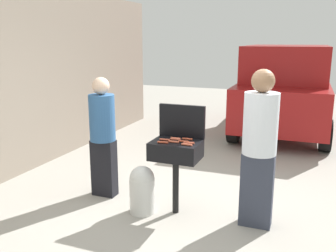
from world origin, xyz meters
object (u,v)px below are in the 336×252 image
(bbq_grill, at_px, (176,153))
(parked_minivan, at_px, (285,88))
(hot_dog_8, at_px, (184,141))
(person_left, at_px, (103,133))
(hot_dog_1, at_px, (187,145))
(hot_dog_4, at_px, (187,139))
(propane_tank, at_px, (142,189))
(person_right, at_px, (259,144))
(hot_dog_0, at_px, (189,143))
(hot_dog_3, at_px, (175,139))
(hot_dog_2, at_px, (165,140))
(hot_dog_7, at_px, (174,142))
(hot_dog_5, at_px, (163,142))
(hot_dog_6, at_px, (176,138))

(bbq_grill, xyz_separation_m, parked_minivan, (0.90, 5.03, 0.23))
(hot_dog_8, xyz_separation_m, person_left, (-1.23, 0.15, -0.05))
(hot_dog_1, distance_m, hot_dog_4, 0.25)
(hot_dog_1, xyz_separation_m, propane_tank, (-0.58, -0.03, -0.63))
(person_right, bearing_deg, hot_dog_4, -5.76)
(bbq_grill, height_order, parked_minivan, parked_minivan)
(hot_dog_0, distance_m, hot_dog_3, 0.23)
(hot_dog_2, bearing_deg, hot_dog_8, 3.23)
(hot_dog_0, relative_size, parked_minivan, 0.03)
(hot_dog_7, distance_m, parked_minivan, 5.17)
(hot_dog_3, distance_m, hot_dog_5, 0.21)
(hot_dog_2, distance_m, hot_dog_4, 0.28)
(bbq_grill, height_order, hot_dog_8, hot_dog_8)
(hot_dog_3, xyz_separation_m, propane_tank, (-0.37, -0.21, -0.63))
(person_left, bearing_deg, bbq_grill, -3.49)
(person_left, bearing_deg, person_right, 1.31)
(hot_dog_7, distance_m, hot_dog_8, 0.12)
(hot_dog_3, relative_size, propane_tank, 0.21)
(hot_dog_4, bearing_deg, propane_tank, -151.70)
(hot_dog_2, bearing_deg, propane_tank, -151.59)
(hot_dog_8, bearing_deg, propane_tank, -163.02)
(hot_dog_2, bearing_deg, hot_dog_5, -79.12)
(hot_dog_1, bearing_deg, person_right, 11.40)
(hot_dog_1, bearing_deg, parked_minivan, 82.04)
(hot_dog_0, distance_m, person_right, 0.82)
(hot_dog_1, height_order, hot_dog_8, same)
(hot_dog_4, relative_size, hot_dog_8, 1.00)
(hot_dog_0, height_order, parked_minivan, parked_minivan)
(bbq_grill, distance_m, hot_dog_8, 0.19)
(hot_dog_8, height_order, propane_tank, hot_dog_8)
(hot_dog_0, bearing_deg, person_left, 171.53)
(hot_dog_6, xyz_separation_m, hot_dog_8, (0.13, -0.10, 0.00))
(hot_dog_8, relative_size, propane_tank, 0.21)
(hot_dog_3, xyz_separation_m, parked_minivan, (0.93, 4.98, 0.07))
(hot_dog_4, distance_m, hot_dog_6, 0.15)
(bbq_grill, distance_m, propane_tank, 0.64)
(hot_dog_2, height_order, hot_dog_4, same)
(hot_dog_4, height_order, hot_dog_8, same)
(hot_dog_6, distance_m, hot_dog_7, 0.16)
(hot_dog_5, bearing_deg, bbq_grill, 48.06)
(bbq_grill, xyz_separation_m, hot_dog_8, (0.10, 0.00, 0.16))
(person_right, distance_m, parked_minivan, 4.99)
(hot_dog_0, bearing_deg, hot_dog_3, 155.49)
(bbq_grill, xyz_separation_m, hot_dog_0, (0.18, -0.04, 0.16))
(hot_dog_5, height_order, hot_dog_7, same)
(hot_dog_4, xyz_separation_m, hot_dog_8, (-0.01, -0.12, 0.00))
(parked_minivan, bearing_deg, person_left, 66.65)
(hot_dog_0, xyz_separation_m, hot_dog_8, (-0.08, 0.04, 0.00))
(hot_dog_4, distance_m, person_right, 0.89)
(propane_tank, bearing_deg, hot_dog_7, 12.94)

